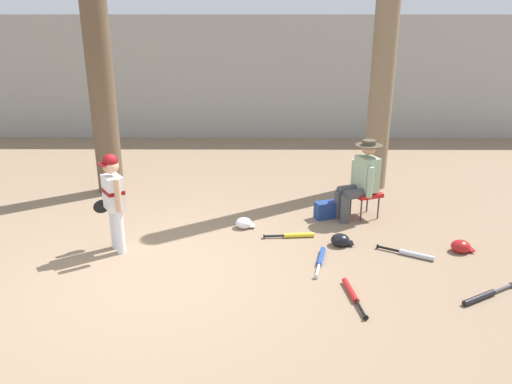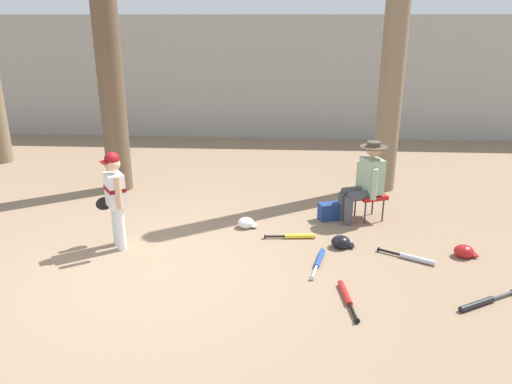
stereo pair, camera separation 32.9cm
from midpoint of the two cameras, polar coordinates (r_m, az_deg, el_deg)
ground_plane at (r=6.14m, az=-9.94°, el=-9.03°), size 60.00×60.00×0.00m
concrete_back_wall at (r=12.69m, az=-2.79°, el=12.98°), size 18.00×0.36×2.96m
tree_near_player at (r=8.73m, az=-15.66°, el=16.29°), size 0.61×0.61×5.65m
tree_behind_spectator at (r=8.77m, az=16.78°, el=16.54°), size 0.65×0.65×5.84m
young_ballplayer at (r=6.61m, az=-14.58°, el=-0.23°), size 0.51×0.51×1.31m
folding_stool at (r=7.66m, az=14.13°, el=-0.48°), size 0.52×0.52×0.41m
seated_spectator at (r=7.53m, az=13.66°, el=1.42°), size 0.67×0.54×1.20m
handbag_beside_stool at (r=7.60m, az=9.72°, el=-2.22°), size 0.38×0.28×0.26m
bat_blue_youth at (r=6.32m, az=8.72°, el=-7.76°), size 0.23×0.75×0.07m
bat_yellow_trainer at (r=6.94m, az=5.95°, el=-5.07°), size 0.71×0.12×0.07m
bat_aluminum_silver at (r=6.66m, az=18.91°, el=-7.18°), size 0.67×0.42×0.07m
bat_black_composite at (r=5.97m, az=25.89°, el=-11.38°), size 0.73×0.45×0.07m
bat_red_barrel at (r=5.63m, az=12.00°, el=-11.60°), size 0.15×0.77×0.07m
batting_helmet_white at (r=7.23m, az=0.16°, el=-3.58°), size 0.28×0.22×0.16m
batting_helmet_red at (r=6.97m, az=24.02°, el=-6.27°), size 0.30×0.23×0.17m
batting_helmet_black at (r=6.75m, az=11.11°, el=-5.68°), size 0.30×0.23×0.17m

